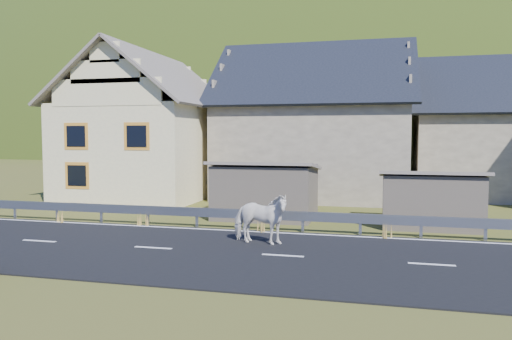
# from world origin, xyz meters

# --- Properties ---
(ground) EXTENTS (160.00, 160.00, 0.00)m
(ground) POSITION_xyz_m (0.00, 0.00, 0.00)
(ground) COLOR #434E19
(ground) RESTS_ON ground
(road) EXTENTS (60.00, 7.00, 0.04)m
(road) POSITION_xyz_m (0.00, 0.00, 0.02)
(road) COLOR black
(road) RESTS_ON ground
(lane_markings) EXTENTS (60.00, 6.60, 0.01)m
(lane_markings) POSITION_xyz_m (0.00, 0.00, 0.04)
(lane_markings) COLOR silver
(lane_markings) RESTS_ON road
(guardrail) EXTENTS (28.10, 0.09, 0.75)m
(guardrail) POSITION_xyz_m (-0.00, 3.68, 0.56)
(guardrail) COLOR #93969B
(guardrail) RESTS_ON ground
(shed_left) EXTENTS (4.30, 3.30, 2.40)m
(shed_left) POSITION_xyz_m (-2.00, 6.50, 1.10)
(shed_left) COLOR #605549
(shed_left) RESTS_ON ground
(shed_right) EXTENTS (3.80, 2.90, 2.20)m
(shed_right) POSITION_xyz_m (4.50, 6.00, 1.00)
(shed_right) COLOR #605549
(shed_right) RESTS_ON ground
(house_cream) EXTENTS (7.80, 9.80, 8.30)m
(house_cream) POSITION_xyz_m (-10.00, 12.00, 4.36)
(house_cream) COLOR #F8EAAC
(house_cream) RESTS_ON ground
(house_stone_a) EXTENTS (10.80, 9.80, 8.90)m
(house_stone_a) POSITION_xyz_m (-1.00, 15.00, 4.63)
(house_stone_a) COLOR tan
(house_stone_a) RESTS_ON ground
(house_stone_b) EXTENTS (9.80, 8.80, 8.10)m
(house_stone_b) POSITION_xyz_m (9.00, 17.00, 4.24)
(house_stone_b) COLOR tan
(house_stone_b) RESTS_ON ground
(mountain) EXTENTS (440.00, 280.00, 260.00)m
(mountain) POSITION_xyz_m (5.00, 180.00, -20.00)
(mountain) COLOR #25370D
(mountain) RESTS_ON ground
(conifer_patch) EXTENTS (76.00, 50.00, 28.00)m
(conifer_patch) POSITION_xyz_m (-55.00, 110.00, 6.00)
(conifer_patch) COLOR black
(conifer_patch) RESTS_ON ground
(horse) EXTENTS (1.14, 2.03, 1.62)m
(horse) POSITION_xyz_m (-0.99, 1.33, 0.85)
(horse) COLOR white
(horse) RESTS_ON road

